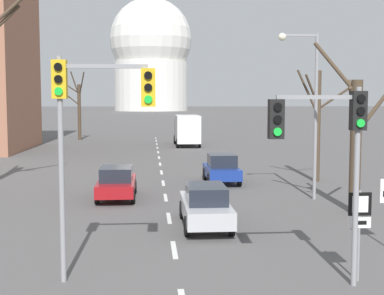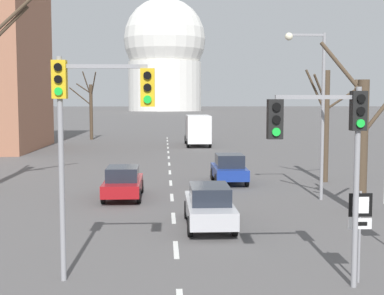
{
  "view_description": "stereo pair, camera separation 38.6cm",
  "coord_description": "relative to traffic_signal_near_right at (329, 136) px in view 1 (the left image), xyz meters",
  "views": [
    {
      "loc": [
        -0.73,
        -7.11,
        4.65
      ],
      "look_at": [
        0.39,
        7.06,
        3.39
      ],
      "focal_mm": 50.0,
      "sensor_mm": 36.0,
      "label": 1
    },
    {
      "loc": [
        -0.35,
        -7.14,
        4.65
      ],
      "look_at": [
        0.39,
        7.06,
        3.39
      ],
      "focal_mm": 50.0,
      "sensor_mm": 36.0,
      "label": 2
    }
  ],
  "objects": [
    {
      "name": "lane_stripe_8",
      "position": [
        -3.65,
        35.08,
        -3.78
      ],
      "size": [
        0.16,
        2.0,
        0.01
      ],
      "primitive_type": "cube",
      "color": "silver",
      "rests_on": "ground_plane"
    },
    {
      "name": "lane_stripe_2",
      "position": [
        -3.65,
        8.08,
        -3.78
      ],
      "size": [
        0.16,
        2.0,
        0.01
      ],
      "primitive_type": "cube",
      "color": "silver",
      "rests_on": "ground_plane"
    },
    {
      "name": "traffic_signal_near_left",
      "position": [
        -5.87,
        0.87,
        0.59
      ],
      "size": [
        2.56,
        0.34,
        5.75
      ],
      "color": "gray",
      "rests_on": "ground_plane"
    },
    {
      "name": "street_lamp_right",
      "position": [
        2.99,
        11.63,
        0.97
      ],
      "size": [
        1.9,
        0.36,
        7.72
      ],
      "color": "gray",
      "rests_on": "ground_plane"
    },
    {
      "name": "sedan_mid_centre",
      "position": [
        -0.37,
        16.81,
        -2.95
      ],
      "size": [
        1.82,
        3.91,
        1.66
      ],
      "color": "navy",
      "rests_on": "ground_plane"
    },
    {
      "name": "bare_tree_left_near",
      "position": [
        -12.71,
        50.96,
        -0.0
      ],
      "size": [
        3.33,
        3.63,
        8.0
      ],
      "color": "#473828",
      "rests_on": "ground_plane"
    },
    {
      "name": "bare_tree_right_near",
      "position": [
        5.15,
        17.05,
        -0.39
      ],
      "size": [
        3.11,
        0.96,
        6.38
      ],
      "color": "#473828",
      "rests_on": "ground_plane"
    },
    {
      "name": "capitol_dome",
      "position": [
        -3.65,
        225.62,
        20.87
      ],
      "size": [
        35.83,
        35.83,
        50.6
      ],
      "color": "silver",
      "rests_on": "ground_plane"
    },
    {
      "name": "lane_stripe_5",
      "position": [
        -3.65,
        21.58,
        -3.78
      ],
      "size": [
        0.16,
        2.0,
        0.01
      ],
      "primitive_type": "cube",
      "color": "silver",
      "rests_on": "ground_plane"
    },
    {
      "name": "traffic_signal_near_right",
      "position": [
        0.0,
        0.0,
        0.0
      ],
      "size": [
        2.4,
        0.34,
        4.98
      ],
      "color": "gray",
      "rests_on": "ground_plane"
    },
    {
      "name": "sedan_near_left",
      "position": [
        -5.96,
        12.49,
        -3.0
      ],
      "size": [
        1.79,
        4.34,
        1.53
      ],
      "color": "maroon",
      "rests_on": "ground_plane"
    },
    {
      "name": "lane_stripe_1",
      "position": [
        -3.65,
        3.58,
        -3.78
      ],
      "size": [
        0.16,
        2.0,
        0.01
      ],
      "primitive_type": "cube",
      "color": "silver",
      "rests_on": "ground_plane"
    },
    {
      "name": "lane_stripe_12",
      "position": [
        -3.65,
        53.08,
        -3.78
      ],
      "size": [
        0.16,
        2.0,
        0.01
      ],
      "primitive_type": "cube",
      "color": "silver",
      "rests_on": "ground_plane"
    },
    {
      "name": "lane_stripe_9",
      "position": [
        -3.65,
        39.58,
        -3.78
      ],
      "size": [
        0.16,
        2.0,
        0.01
      ],
      "primitive_type": "cube",
      "color": "silver",
      "rests_on": "ground_plane"
    },
    {
      "name": "lane_stripe_6",
      "position": [
        -3.65,
        26.08,
        -3.78
      ],
      "size": [
        0.16,
        2.0,
        0.01
      ],
      "primitive_type": "cube",
      "color": "silver",
      "rests_on": "ground_plane"
    },
    {
      "name": "lane_stripe_10",
      "position": [
        -3.65,
        44.08,
        -3.78
      ],
      "size": [
        0.16,
        2.0,
        0.01
      ],
      "primitive_type": "cube",
      "color": "silver",
      "rests_on": "ground_plane"
    },
    {
      "name": "sedan_near_right",
      "position": [
        -2.36,
        6.52,
        -2.97
      ],
      "size": [
        1.71,
        4.54,
        1.58
      ],
      "color": "#B7B7BC",
      "rests_on": "ground_plane"
    },
    {
      "name": "delivery_truck",
      "position": [
        -0.59,
        41.71,
        -2.08
      ],
      "size": [
        2.44,
        7.2,
        3.14
      ],
      "color": "#333842",
      "rests_on": "ground_plane"
    },
    {
      "name": "lane_stripe_11",
      "position": [
        -3.65,
        48.58,
        -3.78
      ],
      "size": [
        0.16,
        2.0,
        0.01
      ],
      "primitive_type": "cube",
      "color": "silver",
      "rests_on": "ground_plane"
    },
    {
      "name": "lane_stripe_7",
      "position": [
        -3.65,
        30.58,
        -3.78
      ],
      "size": [
        0.16,
        2.0,
        0.01
      ],
      "primitive_type": "cube",
      "color": "silver",
      "rests_on": "ground_plane"
    },
    {
      "name": "lane_stripe_3",
      "position": [
        -3.65,
        12.58,
        -3.78
      ],
      "size": [
        0.16,
        2.0,
        0.01
      ],
      "primitive_type": "cube",
      "color": "silver",
      "rests_on": "ground_plane"
    },
    {
      "name": "lane_stripe_4",
      "position": [
        -3.65,
        17.08,
        -3.78
      ],
      "size": [
        0.16,
        2.0,
        0.01
      ],
      "primitive_type": "cube",
      "color": "silver",
      "rests_on": "ground_plane"
    },
    {
      "name": "bare_tree_right_far",
      "position": [
        4.08,
        8.65,
        -0.67
      ],
      "size": [
        3.22,
        2.39,
        7.12
      ],
      "color": "#473828",
      "rests_on": "ground_plane"
    },
    {
      "name": "route_sign_post",
      "position": [
        0.95,
        0.32,
        -2.18
      ],
      "size": [
        0.6,
        0.08,
        2.36
      ],
      "color": "gray",
      "rests_on": "ground_plane"
    }
  ]
}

